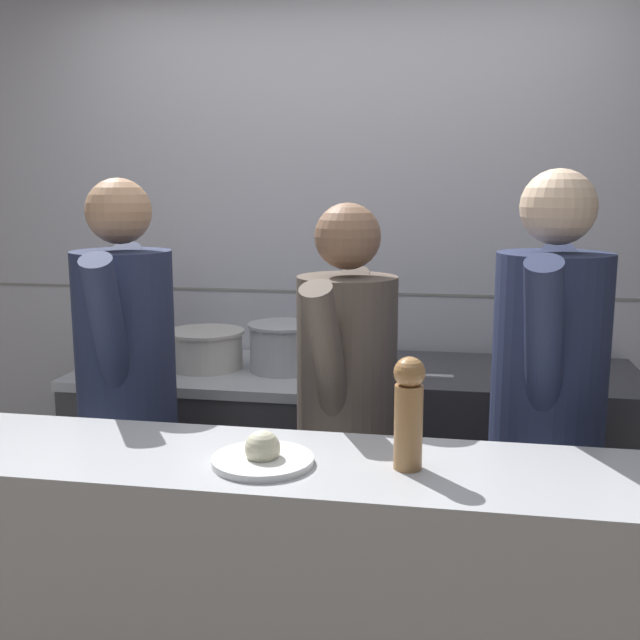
{
  "coord_description": "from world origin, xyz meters",
  "views": [
    {
      "loc": [
        0.51,
        -1.9,
        1.64
      ],
      "look_at": [
        0.03,
        0.75,
        1.15
      ],
      "focal_mm": 42.0,
      "sensor_mm": 36.0,
      "label": 1
    }
  ],
  "objects_px": {
    "braising_pot": "(284,346)",
    "chef_line": "(547,417)",
    "oven_range": "(209,461)",
    "pepper_mill": "(409,411)",
    "sauce_pot": "(206,348)",
    "chefs_knife": "(394,373)",
    "chef_sous": "(346,420)",
    "plated_dish_appetiser": "(263,456)",
    "stock_pot": "(135,336)",
    "chef_head_cook": "(127,393)"
  },
  "relations": [
    {
      "from": "oven_range",
      "to": "plated_dish_appetiser",
      "type": "height_order",
      "value": "plated_dish_appetiser"
    },
    {
      "from": "oven_range",
      "to": "chef_line",
      "type": "bearing_deg",
      "value": -28.17
    },
    {
      "from": "oven_range",
      "to": "plated_dish_appetiser",
      "type": "bearing_deg",
      "value": -65.78
    },
    {
      "from": "chefs_knife",
      "to": "chef_line",
      "type": "relative_size",
      "value": 0.23
    },
    {
      "from": "oven_range",
      "to": "chef_line",
      "type": "height_order",
      "value": "chef_line"
    },
    {
      "from": "stock_pot",
      "to": "chef_line",
      "type": "height_order",
      "value": "chef_line"
    },
    {
      "from": "oven_range",
      "to": "plated_dish_appetiser",
      "type": "relative_size",
      "value": 4.22
    },
    {
      "from": "braising_pot",
      "to": "chefs_knife",
      "type": "relative_size",
      "value": 0.76
    },
    {
      "from": "sauce_pot",
      "to": "pepper_mill",
      "type": "height_order",
      "value": "pepper_mill"
    },
    {
      "from": "chefs_knife",
      "to": "chef_head_cook",
      "type": "distance_m",
      "value": 1.03
    },
    {
      "from": "oven_range",
      "to": "chef_sous",
      "type": "relative_size",
      "value": 0.67
    },
    {
      "from": "oven_range",
      "to": "pepper_mill",
      "type": "relative_size",
      "value": 3.84
    },
    {
      "from": "stock_pot",
      "to": "chef_line",
      "type": "bearing_deg",
      "value": -23.92
    },
    {
      "from": "oven_range",
      "to": "sauce_pot",
      "type": "bearing_deg",
      "value": -66.79
    },
    {
      "from": "sauce_pot",
      "to": "chefs_knife",
      "type": "relative_size",
      "value": 0.84
    },
    {
      "from": "sauce_pot",
      "to": "oven_range",
      "type": "bearing_deg",
      "value": 113.21
    },
    {
      "from": "braising_pot",
      "to": "sauce_pot",
      "type": "bearing_deg",
      "value": -178.63
    },
    {
      "from": "chef_head_cook",
      "to": "chef_sous",
      "type": "height_order",
      "value": "chef_head_cook"
    },
    {
      "from": "braising_pot",
      "to": "plated_dish_appetiser",
      "type": "relative_size",
      "value": 1.2
    },
    {
      "from": "chef_sous",
      "to": "chef_line",
      "type": "height_order",
      "value": "chef_line"
    },
    {
      "from": "chef_line",
      "to": "oven_range",
      "type": "bearing_deg",
      "value": 164.2
    },
    {
      "from": "stock_pot",
      "to": "oven_range",
      "type": "bearing_deg",
      "value": -4.15
    },
    {
      "from": "chefs_knife",
      "to": "chef_sous",
      "type": "relative_size",
      "value": 0.25
    },
    {
      "from": "stock_pot",
      "to": "sauce_pot",
      "type": "xyz_separation_m",
      "value": [
        0.34,
        -0.04,
        -0.03
      ]
    },
    {
      "from": "stock_pot",
      "to": "plated_dish_appetiser",
      "type": "distance_m",
      "value": 1.64
    },
    {
      "from": "stock_pot",
      "to": "sauce_pot",
      "type": "distance_m",
      "value": 0.34
    },
    {
      "from": "braising_pot",
      "to": "pepper_mill",
      "type": "relative_size",
      "value": 1.09
    },
    {
      "from": "stock_pot",
      "to": "sauce_pot",
      "type": "relative_size",
      "value": 1.0
    },
    {
      "from": "braising_pot",
      "to": "chef_sous",
      "type": "relative_size",
      "value": 0.19
    },
    {
      "from": "sauce_pot",
      "to": "plated_dish_appetiser",
      "type": "bearing_deg",
      "value": -65.77
    },
    {
      "from": "oven_range",
      "to": "sauce_pot",
      "type": "height_order",
      "value": "sauce_pot"
    },
    {
      "from": "sauce_pot",
      "to": "chef_sous",
      "type": "bearing_deg",
      "value": -43.47
    },
    {
      "from": "stock_pot",
      "to": "chef_sous",
      "type": "bearing_deg",
      "value": -34.23
    },
    {
      "from": "chefs_knife",
      "to": "chef_sous",
      "type": "distance_m",
      "value": 0.57
    },
    {
      "from": "oven_range",
      "to": "chef_sous",
      "type": "height_order",
      "value": "chef_sous"
    },
    {
      "from": "chefs_knife",
      "to": "plated_dish_appetiser",
      "type": "height_order",
      "value": "plated_dish_appetiser"
    },
    {
      "from": "sauce_pot",
      "to": "stock_pot",
      "type": "bearing_deg",
      "value": 172.88
    },
    {
      "from": "sauce_pot",
      "to": "chef_sous",
      "type": "distance_m",
      "value": 0.97
    },
    {
      "from": "plated_dish_appetiser",
      "to": "braising_pot",
      "type": "bearing_deg",
      "value": 100.71
    },
    {
      "from": "sauce_pot",
      "to": "chefs_knife",
      "type": "height_order",
      "value": "sauce_pot"
    },
    {
      "from": "sauce_pot",
      "to": "pepper_mill",
      "type": "xyz_separation_m",
      "value": [
        0.94,
        -1.27,
        0.16
      ]
    },
    {
      "from": "braising_pot",
      "to": "chef_line",
      "type": "height_order",
      "value": "chef_line"
    },
    {
      "from": "oven_range",
      "to": "stock_pot",
      "type": "bearing_deg",
      "value": 175.85
    },
    {
      "from": "sauce_pot",
      "to": "chef_head_cook",
      "type": "bearing_deg",
      "value": -96.37
    },
    {
      "from": "pepper_mill",
      "to": "chef_sous",
      "type": "relative_size",
      "value": 0.17
    },
    {
      "from": "braising_pot",
      "to": "oven_range",
      "type": "bearing_deg",
      "value": 178.32
    },
    {
      "from": "chef_sous",
      "to": "chef_line",
      "type": "relative_size",
      "value": 0.94
    },
    {
      "from": "chef_sous",
      "to": "plated_dish_appetiser",
      "type": "bearing_deg",
      "value": -91.12
    },
    {
      "from": "oven_range",
      "to": "braising_pot",
      "type": "xyz_separation_m",
      "value": [
        0.35,
        -0.01,
        0.54
      ]
    },
    {
      "from": "plated_dish_appetiser",
      "to": "chef_line",
      "type": "distance_m",
      "value": 0.96
    }
  ]
}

